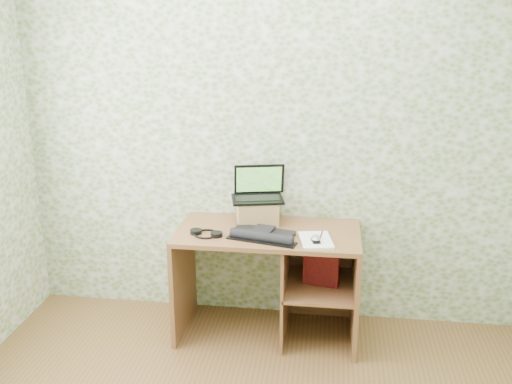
# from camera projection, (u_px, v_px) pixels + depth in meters

# --- Properties ---
(wall_back) EXTENTS (3.50, 0.00, 3.50)m
(wall_back) POSITION_uv_depth(u_px,v_px,m) (274.00, 139.00, 3.86)
(wall_back) COLOR silver
(wall_back) RESTS_ON ground
(desk) EXTENTS (1.20, 0.60, 0.75)m
(desk) POSITION_uv_depth(u_px,v_px,m) (280.00, 267.00, 3.83)
(desk) COLOR brown
(desk) RESTS_ON floor
(riser) EXTENTS (0.31, 0.28, 0.16)m
(riser) POSITION_uv_depth(u_px,v_px,m) (257.00, 211.00, 3.85)
(riser) COLOR olive
(riser) RESTS_ON desk
(laptop) EXTENTS (0.39, 0.31, 0.23)m
(laptop) POSITION_uv_depth(u_px,v_px,m) (258.00, 191.00, 3.85)
(laptop) COLOR black
(laptop) RESTS_ON riser
(keyboard) EXTENTS (0.45, 0.32, 0.06)m
(keyboard) POSITION_uv_depth(u_px,v_px,m) (263.00, 235.00, 3.61)
(keyboard) COLOR black
(keyboard) RESTS_ON desk
(headphones) EXTENTS (0.22, 0.19, 0.03)m
(headphones) POSITION_uv_depth(u_px,v_px,m) (206.00, 233.00, 3.66)
(headphones) COLOR black
(headphones) RESTS_ON desk
(notepad) EXTENTS (0.24, 0.31, 0.01)m
(notepad) POSITION_uv_depth(u_px,v_px,m) (316.00, 240.00, 3.56)
(notepad) COLOR white
(notepad) RESTS_ON desk
(mouse) EXTENTS (0.08, 0.10, 0.03)m
(mouse) POSITION_uv_depth(u_px,v_px,m) (316.00, 239.00, 3.52)
(mouse) COLOR silver
(mouse) RESTS_ON notepad
(pen) EXTENTS (0.02, 0.14, 0.01)m
(pen) POSITION_uv_depth(u_px,v_px,m) (321.00, 235.00, 3.61)
(pen) COLOR black
(pen) RESTS_ON notepad
(red_box) EXTENTS (0.24, 0.11, 0.28)m
(red_box) POSITION_uv_depth(u_px,v_px,m) (321.00, 265.00, 3.75)
(red_box) COLOR maroon
(red_box) RESTS_ON desk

